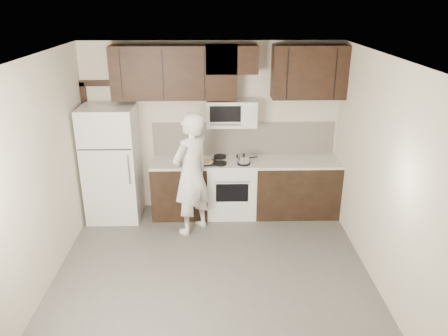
{
  "coord_description": "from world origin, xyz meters",
  "views": [
    {
      "loc": [
        0.04,
        -4.44,
        3.31
      ],
      "look_at": [
        0.16,
        0.9,
        1.2
      ],
      "focal_mm": 35.0,
      "sensor_mm": 36.0,
      "label": 1
    }
  ],
  "objects_px": {
    "refrigerator": "(112,163)",
    "person": "(191,174)",
    "microwave": "(232,113)",
    "stove": "(231,187)"
  },
  "relations": [
    {
      "from": "microwave",
      "to": "refrigerator",
      "type": "xyz_separation_m",
      "value": [
        -1.85,
        -0.17,
        -0.75
      ]
    },
    {
      "from": "stove",
      "to": "refrigerator",
      "type": "bearing_deg",
      "value": -178.49
    },
    {
      "from": "person",
      "to": "microwave",
      "type": "bearing_deg",
      "value": 179.45
    },
    {
      "from": "stove",
      "to": "refrigerator",
      "type": "height_order",
      "value": "refrigerator"
    },
    {
      "from": "microwave",
      "to": "person",
      "type": "xyz_separation_m",
      "value": [
        -0.6,
        -0.67,
        -0.73
      ]
    },
    {
      "from": "stove",
      "to": "microwave",
      "type": "bearing_deg",
      "value": 90.1
    },
    {
      "from": "refrigerator",
      "to": "person",
      "type": "height_order",
      "value": "person"
    },
    {
      "from": "stove",
      "to": "person",
      "type": "xyz_separation_m",
      "value": [
        -0.6,
        -0.55,
        0.46
      ]
    },
    {
      "from": "microwave",
      "to": "refrigerator",
      "type": "height_order",
      "value": "microwave"
    },
    {
      "from": "stove",
      "to": "person",
      "type": "distance_m",
      "value": 0.94
    }
  ]
}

